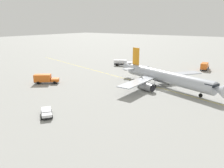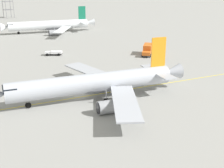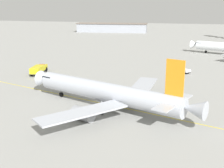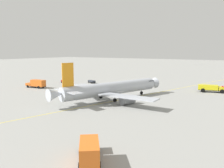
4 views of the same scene
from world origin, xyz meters
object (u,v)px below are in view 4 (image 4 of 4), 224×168
catering_truck_truck (89,150)px  airliner_main (111,89)px  ops_pickup_truck (65,80)px  catering_truck_truck_extra (37,84)px  safety_cone_mid (151,82)px  baggage_truck_truck (92,81)px  safety_cone_near (148,83)px  fire_tender_truck (211,88)px

catering_truck_truck → airliner_main: bearing=-9.5°
airliner_main → catering_truck_truck: size_ratio=4.85×
ops_pickup_truck → airliner_main: bearing=36.0°
catering_truck_truck_extra → airliner_main: bearing=168.9°
ops_pickup_truck → safety_cone_mid: ops_pickup_truck is taller
safety_cone_mid → catering_truck_truck: bearing=107.9°
airliner_main → catering_truck_truck_extra: bearing=103.4°
baggage_truck_truck → safety_cone_mid: baggage_truck_truck is taller
catering_truck_truck_extra → baggage_truck_truck: bearing=-119.7°
ops_pickup_truck → safety_cone_mid: (-32.60, -20.49, -0.53)m
catering_truck_truck_extra → safety_cone_mid: (-30.44, -38.16, -1.39)m
airliner_main → safety_cone_mid: airliner_main is taller
catering_truck_truck → safety_cone_near: size_ratio=14.18×
safety_cone_near → catering_truck_truck: bearing=108.3°
airliner_main → safety_cone_mid: (5.37, -41.34, -2.81)m
catering_truck_truck_extra → ops_pickup_truck: bearing=-89.0°
fire_tender_truck → safety_cone_mid: bearing=142.8°
ops_pickup_truck → fire_tender_truck: bearing=72.4°
fire_tender_truck → baggage_truck_truck: 48.78m
ops_pickup_truck → catering_truck_truck: bearing=20.6°
airliner_main → fire_tender_truck: bearing=-19.2°
fire_tender_truck → safety_cone_near: size_ratio=17.05×
airliner_main → safety_cone_mid: 41.78m
ops_pickup_truck → catering_truck_truck_extra: size_ratio=0.69×
catering_truck_truck_extra → safety_cone_mid: size_ratio=15.42×
safety_cone_near → baggage_truck_truck: bearing=30.5°
catering_truck_truck → safety_cone_near: bearing=-20.0°
fire_tender_truck → safety_cone_mid: 30.46m
catering_truck_truck → safety_cone_near: 76.07m
safety_cone_mid → baggage_truck_truck: bearing=37.9°
fire_tender_truck → safety_cone_mid: fire_tender_truck is taller
ops_pickup_truck → catering_truck_truck: 79.50m
fire_tender_truck → safety_cone_near: bearing=149.1°
fire_tender_truck → ops_pickup_truck: size_ratio=1.61×
catering_truck_truck_extra → safety_cone_near: size_ratio=15.42×
baggage_truck_truck → fire_tender_truck: bearing=27.6°
catering_truck_truck → fire_tender_truck: bearing=-41.4°
baggage_truck_truck → catering_truck_truck_extra: (9.63, 21.97, 0.96)m
catering_truck_truck_extra → safety_cone_near: bearing=-137.9°
ops_pickup_truck → safety_cone_near: size_ratio=10.58×
ops_pickup_truck → baggage_truck_truck: size_ratio=1.32×
fire_tender_truck → baggage_truck_truck: (48.62, 3.86, -0.81)m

